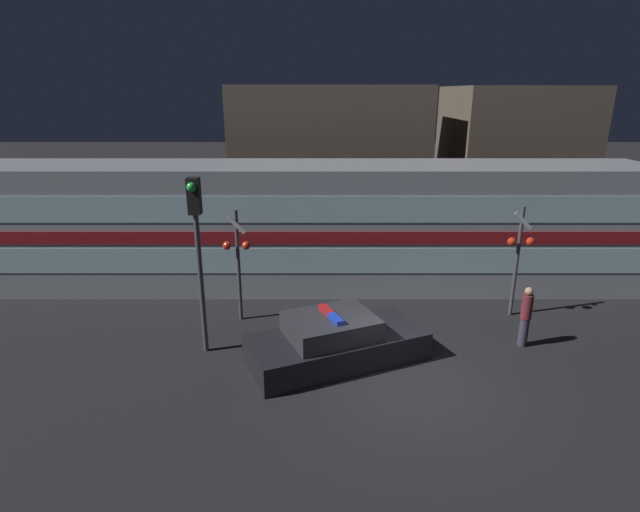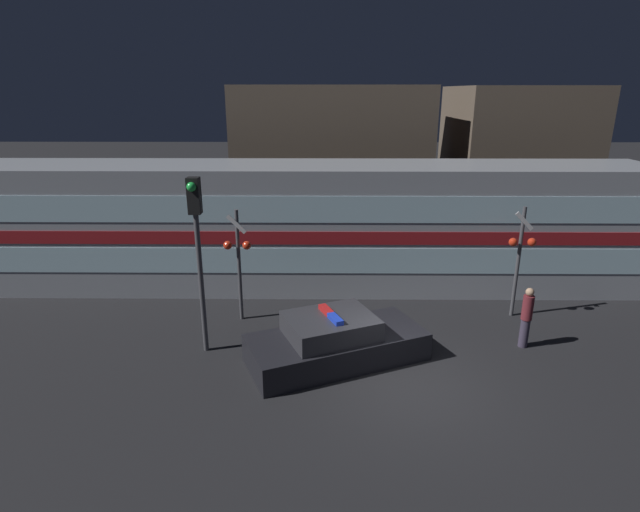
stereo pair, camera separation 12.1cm
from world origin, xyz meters
name	(u,v)px [view 1 (the left image)]	position (x,y,z in m)	size (l,w,h in m)	color
ground_plane	(410,385)	(0.00, 0.00, 0.00)	(120.00, 120.00, 0.00)	black
train	(307,225)	(-2.61, 6.75, 2.15)	(23.57, 3.22, 4.29)	#999EA5
police_car	(336,342)	(-1.73, 1.16, 0.52)	(4.91, 3.54, 1.39)	black
pedestrian	(526,316)	(3.43, 1.96, 0.88)	(0.29, 0.29, 1.71)	#3F384C
crossing_signal_near	(519,253)	(3.82, 3.90, 2.06)	(0.81, 0.31, 3.46)	#4C4C51
crossing_signal_far	(238,257)	(-4.55, 3.58, 2.04)	(0.81, 0.31, 3.43)	#4C4C51
traffic_light_corner	(198,235)	(-5.20, 1.66, 3.25)	(0.30, 0.46, 4.68)	#4C4C51
building_left	(329,161)	(-1.70, 14.08, 3.46)	(9.05, 4.79, 6.92)	brown
building_center	(510,159)	(7.34, 14.92, 3.44)	(6.04, 6.26, 6.89)	brown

